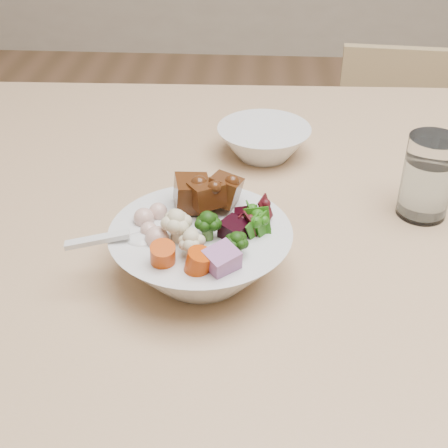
% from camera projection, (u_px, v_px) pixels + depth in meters
% --- Properties ---
extents(dining_table, '(1.72, 1.00, 0.79)m').
position_uv_depth(dining_table, '(442.00, 278.00, 0.84)').
color(dining_table, tan).
rests_on(dining_table, ground).
extents(chair_far, '(0.38, 0.38, 0.78)m').
position_uv_depth(chair_far, '(403.00, 198.00, 1.53)').
color(chair_far, tan).
rests_on(chair_far, ground).
extents(food_bowl, '(0.20, 0.20, 0.11)m').
position_uv_depth(food_bowl, '(202.00, 249.00, 0.70)').
color(food_bowl, silver).
rests_on(food_bowl, dining_table).
extents(soup_spoon, '(0.10, 0.04, 0.02)m').
position_uv_depth(soup_spoon, '(130.00, 240.00, 0.67)').
color(soup_spoon, silver).
rests_on(soup_spoon, food_bowl).
extents(water_glass, '(0.06, 0.06, 0.11)m').
position_uv_depth(water_glass, '(427.00, 180.00, 0.79)').
color(water_glass, white).
rests_on(water_glass, dining_table).
extents(side_bowl, '(0.14, 0.14, 0.05)m').
position_uv_depth(side_bowl, '(264.00, 142.00, 0.94)').
color(side_bowl, silver).
rests_on(side_bowl, dining_table).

